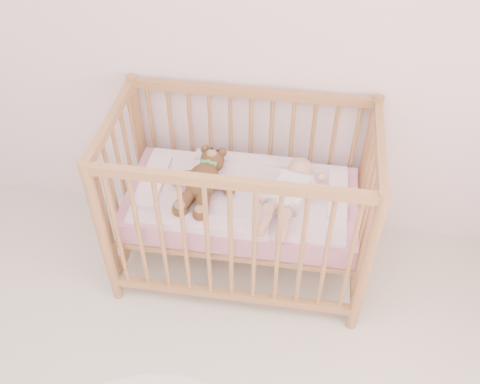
# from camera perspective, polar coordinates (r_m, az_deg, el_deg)

# --- Properties ---
(wall_back) EXTENTS (4.00, 0.02, 2.70)m
(wall_back) POSITION_cam_1_polar(r_m,az_deg,el_deg) (2.72, -3.98, 18.40)
(wall_back) COLOR white
(wall_back) RESTS_ON floor
(crib) EXTENTS (1.36, 0.76, 1.00)m
(crib) POSITION_cam_1_polar(r_m,az_deg,el_deg) (2.86, 0.15, -1.04)
(crib) COLOR #B4804C
(crib) RESTS_ON floor
(mattress) EXTENTS (1.22, 0.62, 0.13)m
(mattress) POSITION_cam_1_polar(r_m,az_deg,el_deg) (2.87, 0.15, -1.25)
(mattress) COLOR pink
(mattress) RESTS_ON crib
(blanket) EXTENTS (1.10, 0.58, 0.06)m
(blanket) POSITION_cam_1_polar(r_m,az_deg,el_deg) (2.82, 0.15, -0.18)
(blanket) COLOR #ECA2C1
(blanket) RESTS_ON mattress
(baby) EXTENTS (0.42, 0.65, 0.14)m
(baby) POSITION_cam_1_polar(r_m,az_deg,el_deg) (2.73, 5.32, 0.11)
(baby) COLOR white
(baby) RESTS_ON blanket
(teddy_bear) EXTENTS (0.42, 0.55, 0.14)m
(teddy_bear) POSITION_cam_1_polar(r_m,az_deg,el_deg) (2.77, -4.06, 1.23)
(teddy_bear) COLOR brown
(teddy_bear) RESTS_ON blanket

